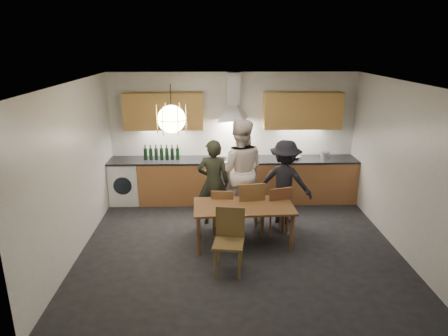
{
  "coord_description": "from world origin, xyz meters",
  "views": [
    {
      "loc": [
        -0.4,
        -5.78,
        3.15
      ],
      "look_at": [
        -0.23,
        0.4,
        1.2
      ],
      "focal_mm": 32.0,
      "sensor_mm": 36.0,
      "label": 1
    }
  ],
  "objects_px": {
    "chair_back_left": "(222,208)",
    "chair_front": "(229,235)",
    "stock_pot": "(325,155)",
    "dining_table": "(244,210)",
    "mixing_bowl": "(294,157)",
    "person_left": "(213,182)",
    "person_mid": "(239,170)",
    "wine_bottles": "(161,152)",
    "person_right": "(285,182)"
  },
  "relations": [
    {
      "from": "person_right",
      "to": "mixing_bowl",
      "type": "distance_m",
      "value": 1.08
    },
    {
      "from": "person_left",
      "to": "mixing_bowl",
      "type": "relative_size",
      "value": 5.71
    },
    {
      "from": "person_left",
      "to": "stock_pot",
      "type": "distance_m",
      "value": 2.52
    },
    {
      "from": "person_left",
      "to": "stock_pot",
      "type": "xyz_separation_m",
      "value": [
        2.27,
        1.08,
        0.18
      ]
    },
    {
      "from": "person_mid",
      "to": "mixing_bowl",
      "type": "relative_size",
      "value": 6.89
    },
    {
      "from": "mixing_bowl",
      "to": "wine_bottles",
      "type": "distance_m",
      "value": 2.67
    },
    {
      "from": "chair_back_left",
      "to": "chair_front",
      "type": "height_order",
      "value": "chair_front"
    },
    {
      "from": "person_mid",
      "to": "wine_bottles",
      "type": "distance_m",
      "value": 1.75
    },
    {
      "from": "dining_table",
      "to": "chair_front",
      "type": "relative_size",
      "value": 1.75
    },
    {
      "from": "mixing_bowl",
      "to": "dining_table",
      "type": "bearing_deg",
      "value": -121.97
    },
    {
      "from": "dining_table",
      "to": "mixing_bowl",
      "type": "xyz_separation_m",
      "value": [
        1.15,
        1.84,
        0.34
      ]
    },
    {
      "from": "dining_table",
      "to": "wine_bottles",
      "type": "xyz_separation_m",
      "value": [
        -1.52,
        1.86,
        0.46
      ]
    },
    {
      "from": "dining_table",
      "to": "stock_pot",
      "type": "xyz_separation_m",
      "value": [
        1.79,
        1.88,
        0.37
      ]
    },
    {
      "from": "chair_back_left",
      "to": "dining_table",
      "type": "bearing_deg",
      "value": 136.26
    },
    {
      "from": "chair_front",
      "to": "person_mid",
      "type": "relative_size",
      "value": 0.49
    },
    {
      "from": "stock_pot",
      "to": "chair_back_left",
      "type": "bearing_deg",
      "value": -144.55
    },
    {
      "from": "person_right",
      "to": "mixing_bowl",
      "type": "height_order",
      "value": "person_right"
    },
    {
      "from": "dining_table",
      "to": "person_mid",
      "type": "relative_size",
      "value": 0.86
    },
    {
      "from": "person_right",
      "to": "stock_pot",
      "type": "distance_m",
      "value": 1.46
    },
    {
      "from": "dining_table",
      "to": "chair_back_left",
      "type": "xyz_separation_m",
      "value": [
        -0.33,
        0.37,
        -0.13
      ]
    },
    {
      "from": "chair_back_left",
      "to": "chair_front",
      "type": "relative_size",
      "value": 0.88
    },
    {
      "from": "dining_table",
      "to": "person_left",
      "type": "relative_size",
      "value": 1.04
    },
    {
      "from": "chair_front",
      "to": "person_left",
      "type": "xyz_separation_m",
      "value": [
        -0.22,
        1.55,
        0.25
      ]
    },
    {
      "from": "chair_front",
      "to": "person_left",
      "type": "bearing_deg",
      "value": 107.18
    },
    {
      "from": "chair_front",
      "to": "wine_bottles",
      "type": "xyz_separation_m",
      "value": [
        -1.26,
        2.62,
        0.52
      ]
    },
    {
      "from": "dining_table",
      "to": "person_right",
      "type": "relative_size",
      "value": 1.06
    },
    {
      "from": "person_left",
      "to": "chair_back_left",
      "type": "bearing_deg",
      "value": 112.0
    },
    {
      "from": "person_right",
      "to": "dining_table",
      "type": "bearing_deg",
      "value": 66.12
    },
    {
      "from": "person_mid",
      "to": "dining_table",
      "type": "bearing_deg",
      "value": 94.48
    },
    {
      "from": "chair_back_left",
      "to": "stock_pot",
      "type": "distance_m",
      "value": 2.65
    },
    {
      "from": "person_right",
      "to": "wine_bottles",
      "type": "distance_m",
      "value": 2.55
    },
    {
      "from": "chair_front",
      "to": "mixing_bowl",
      "type": "distance_m",
      "value": 2.98
    },
    {
      "from": "chair_front",
      "to": "person_mid",
      "type": "height_order",
      "value": "person_mid"
    },
    {
      "from": "chair_back_left",
      "to": "chair_front",
      "type": "bearing_deg",
      "value": 97.79
    },
    {
      "from": "chair_back_left",
      "to": "person_right",
      "type": "relative_size",
      "value": 0.53
    },
    {
      "from": "dining_table",
      "to": "stock_pot",
      "type": "height_order",
      "value": "stock_pot"
    },
    {
      "from": "chair_back_left",
      "to": "person_left",
      "type": "height_order",
      "value": "person_left"
    },
    {
      "from": "chair_front",
      "to": "wine_bottles",
      "type": "distance_m",
      "value": 2.95
    },
    {
      "from": "dining_table",
      "to": "person_left",
      "type": "xyz_separation_m",
      "value": [
        -0.48,
        0.79,
        0.19
      ]
    },
    {
      "from": "person_right",
      "to": "mixing_bowl",
      "type": "bearing_deg",
      "value": -89.37
    },
    {
      "from": "chair_front",
      "to": "person_mid",
      "type": "xyz_separation_m",
      "value": [
        0.25,
        1.73,
        0.41
      ]
    },
    {
      "from": "person_mid",
      "to": "wine_bottles",
      "type": "height_order",
      "value": "person_mid"
    },
    {
      "from": "dining_table",
      "to": "chair_front",
      "type": "bearing_deg",
      "value": -110.89
    },
    {
      "from": "dining_table",
      "to": "mixing_bowl",
      "type": "height_order",
      "value": "mixing_bowl"
    },
    {
      "from": "dining_table",
      "to": "person_mid",
      "type": "distance_m",
      "value": 1.03
    },
    {
      "from": "dining_table",
      "to": "person_mid",
      "type": "bearing_deg",
      "value": 88.25
    },
    {
      "from": "person_mid",
      "to": "stock_pot",
      "type": "height_order",
      "value": "person_mid"
    },
    {
      "from": "person_right",
      "to": "wine_bottles",
      "type": "bearing_deg",
      "value": -4.09
    },
    {
      "from": "person_right",
      "to": "wine_bottles",
      "type": "xyz_separation_m",
      "value": [
        -2.31,
        1.03,
        0.29
      ]
    },
    {
      "from": "chair_front",
      "to": "person_right",
      "type": "distance_m",
      "value": 1.92
    }
  ]
}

